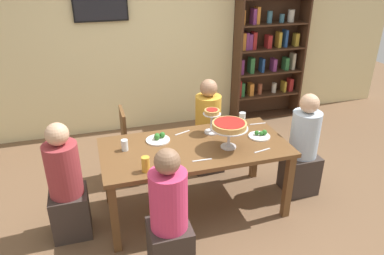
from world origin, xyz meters
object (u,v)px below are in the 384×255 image
at_px(cutlery_knife_near, 202,160).
at_px(diner_head_east, 302,152).
at_px(personal_pizza_stand, 212,116).
at_px(cutlery_fork_far, 262,151).
at_px(chair_far_left, 134,140).
at_px(cutlery_fork_near, 258,124).
at_px(television, 100,6).
at_px(bookshelf, 268,47).
at_px(salad_plate_far_diner, 158,138).
at_px(cutlery_knife_far, 182,133).
at_px(water_glass_clear_near, 125,145).
at_px(water_glass_clear_far, 242,118).
at_px(beer_glass_amber_tall, 146,164).
at_px(diner_near_left, 169,222).
at_px(diner_far_right, 208,132).
at_px(salad_plate_near_diner, 260,135).
at_px(dining_table, 195,153).
at_px(diner_head_west, 67,189).
at_px(deep_dish_pizza_stand, 229,127).

bearing_deg(cutlery_knife_near, diner_head_east, 13.98).
distance_m(personal_pizza_stand, cutlery_fork_far, 0.63).
distance_m(chair_far_left, cutlery_fork_far, 1.52).
bearing_deg(cutlery_fork_far, cutlery_fork_near, 56.58).
xyz_separation_m(television, chair_far_left, (0.15, -1.34, -1.32)).
bearing_deg(cutlery_fork_near, personal_pizza_stand, 8.81).
bearing_deg(bookshelf, salad_plate_far_diner, -139.41).
distance_m(cutlery_fork_near, cutlery_knife_far, 0.85).
height_order(cutlery_fork_near, cutlery_fork_far, same).
bearing_deg(water_glass_clear_near, water_glass_clear_far, 11.27).
bearing_deg(beer_glass_amber_tall, bookshelf, 45.12).
height_order(bookshelf, diner_near_left, bookshelf).
bearing_deg(bookshelf, diner_far_right, -137.26).
bearing_deg(diner_far_right, television, -143.73).
bearing_deg(salad_plate_far_diner, water_glass_clear_near, -162.75).
distance_m(salad_plate_near_diner, cutlery_fork_near, 0.30).
relative_size(dining_table, salad_plate_far_diner, 7.55).
bearing_deg(cutlery_fork_near, diner_head_west, 11.98).
distance_m(diner_far_right, cutlery_knife_near, 1.10).
xyz_separation_m(bookshelf, personal_pizza_stand, (-1.53, -1.78, -0.20)).
xyz_separation_m(salad_plate_near_diner, cutlery_knife_near, (-0.71, -0.28, -0.02)).
bearing_deg(water_glass_clear_far, personal_pizza_stand, -160.80).
height_order(deep_dish_pizza_stand, water_glass_clear_far, deep_dish_pizza_stand).
bearing_deg(diner_far_right, water_glass_clear_far, 38.36).
bearing_deg(cutlery_fork_far, deep_dish_pizza_stand, 138.96).
bearing_deg(cutlery_knife_far, water_glass_clear_far, 165.59).
height_order(diner_head_west, cutlery_fork_near, diner_head_west).
distance_m(dining_table, cutlery_knife_near, 0.29).
xyz_separation_m(salad_plate_far_diner, cutlery_fork_near, (1.12, 0.06, -0.02)).
relative_size(television, water_glass_clear_near, 6.58).
height_order(chair_far_left, beer_glass_amber_tall, beer_glass_amber_tall).
height_order(dining_table, cutlery_knife_far, cutlery_knife_far).
bearing_deg(diner_head_east, dining_table, -0.94).
bearing_deg(television, cutlery_fork_far, -62.93).
xyz_separation_m(television, water_glass_clear_near, (-0.02, -2.00, -1.01)).
height_order(chair_far_left, cutlery_knife_near, chair_far_left).
xyz_separation_m(salad_plate_far_diner, water_glass_clear_near, (-0.34, -0.11, 0.03)).
distance_m(dining_table, diner_head_east, 1.22).
height_order(salad_plate_far_diner, beer_glass_amber_tall, beer_glass_amber_tall).
distance_m(diner_head_east, diner_head_west, 2.43).
bearing_deg(chair_far_left, diner_head_west, -42.76).
bearing_deg(cutlery_knife_near, chair_far_left, 116.14).
height_order(deep_dish_pizza_stand, water_glass_clear_near, deep_dish_pizza_stand).
xyz_separation_m(diner_head_east, chair_far_left, (-1.70, 0.79, -0.01)).
bearing_deg(personal_pizza_stand, cutlery_fork_far, -56.96).
height_order(water_glass_clear_near, cutlery_knife_far, water_glass_clear_near).
bearing_deg(chair_far_left, cutlery_knife_far, 43.64).
bearing_deg(diner_far_right, cutlery_fork_near, 43.85).
relative_size(salad_plate_far_diner, beer_glass_amber_tall, 1.74).
relative_size(cutlery_fork_near, cutlery_knife_near, 1.00).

